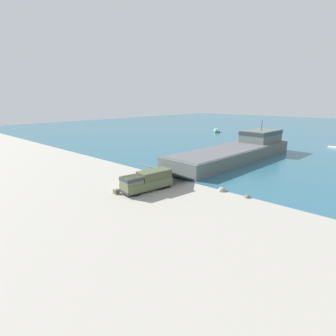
{
  "coord_description": "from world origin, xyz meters",
  "views": [
    {
      "loc": [
        28.54,
        -25.47,
        12.34
      ],
      "look_at": [
        2.61,
        3.14,
        2.27
      ],
      "focal_mm": 28.0,
      "sensor_mm": 36.0,
      "label": 1
    }
  ],
  "objects_px": {
    "moored_boat_b": "(216,131)",
    "mooring_bollard": "(151,170)",
    "landing_craft": "(239,149)",
    "soldier_on_ramp": "(127,182)",
    "cargo_crate": "(116,191)",
    "military_truck": "(147,181)"
  },
  "relations": [
    {
      "from": "moored_boat_b",
      "to": "mooring_bollard",
      "type": "height_order",
      "value": "moored_boat_b"
    },
    {
      "from": "landing_craft",
      "to": "soldier_on_ramp",
      "type": "relative_size",
      "value": 24.73
    },
    {
      "from": "soldier_on_ramp",
      "to": "moored_boat_b",
      "type": "height_order",
      "value": "soldier_on_ramp"
    },
    {
      "from": "mooring_bollard",
      "to": "cargo_crate",
      "type": "height_order",
      "value": "mooring_bollard"
    },
    {
      "from": "military_truck",
      "to": "moored_boat_b",
      "type": "xyz_separation_m",
      "value": [
        -30.23,
        66.11,
        -1.05
      ]
    },
    {
      "from": "soldier_on_ramp",
      "to": "mooring_bollard",
      "type": "relative_size",
      "value": 1.98
    },
    {
      "from": "military_truck",
      "to": "cargo_crate",
      "type": "height_order",
      "value": "military_truck"
    },
    {
      "from": "landing_craft",
      "to": "moored_boat_b",
      "type": "bearing_deg",
      "value": 131.08
    },
    {
      "from": "moored_boat_b",
      "to": "cargo_crate",
      "type": "bearing_deg",
      "value": -113.96
    },
    {
      "from": "landing_craft",
      "to": "soldier_on_ramp",
      "type": "xyz_separation_m",
      "value": [
        -2.13,
        -29.51,
        -0.95
      ]
    },
    {
      "from": "landing_craft",
      "to": "moored_boat_b",
      "type": "height_order",
      "value": "landing_craft"
    },
    {
      "from": "mooring_bollard",
      "to": "cargo_crate",
      "type": "bearing_deg",
      "value": -69.73
    },
    {
      "from": "cargo_crate",
      "to": "military_truck",
      "type": "bearing_deg",
      "value": 58.48
    },
    {
      "from": "landing_craft",
      "to": "military_truck",
      "type": "bearing_deg",
      "value": -85.57
    },
    {
      "from": "military_truck",
      "to": "mooring_bollard",
      "type": "xyz_separation_m",
      "value": [
        -6.07,
        6.83,
        -1.02
      ]
    },
    {
      "from": "military_truck",
      "to": "soldier_on_ramp",
      "type": "bearing_deg",
      "value": -57.43
    },
    {
      "from": "soldier_on_ramp",
      "to": "mooring_bollard",
      "type": "height_order",
      "value": "soldier_on_ramp"
    },
    {
      "from": "moored_boat_b",
      "to": "mooring_bollard",
      "type": "xyz_separation_m",
      "value": [
        24.16,
        -59.29,
        0.03
      ]
    },
    {
      "from": "military_truck",
      "to": "soldier_on_ramp",
      "type": "height_order",
      "value": "military_truck"
    },
    {
      "from": "moored_boat_b",
      "to": "cargo_crate",
      "type": "relative_size",
      "value": 7.46
    },
    {
      "from": "military_truck",
      "to": "cargo_crate",
      "type": "xyz_separation_m",
      "value": [
        -2.21,
        -3.61,
        -1.17
      ]
    },
    {
      "from": "moored_boat_b",
      "to": "cargo_crate",
      "type": "xyz_separation_m",
      "value": [
        28.01,
        -69.72,
        -0.12
      ]
    }
  ]
}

